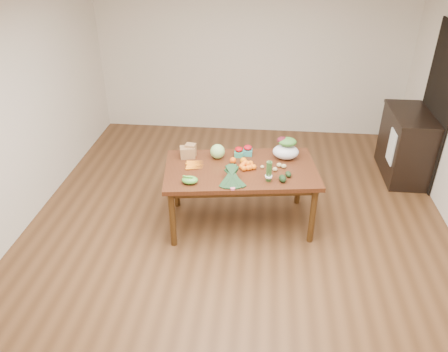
# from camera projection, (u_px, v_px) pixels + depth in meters

# --- Properties ---
(floor) EXTENTS (6.00, 6.00, 0.00)m
(floor) POSITION_uv_depth(u_px,v_px,m) (236.00, 236.00, 5.05)
(floor) COLOR brown
(floor) RESTS_ON ground
(room_walls) EXTENTS (5.02, 6.02, 2.70)m
(room_walls) POSITION_uv_depth(u_px,v_px,m) (238.00, 129.00, 4.37)
(room_walls) COLOR beige
(room_walls) RESTS_ON floor
(dining_table) EXTENTS (1.82, 1.17, 0.75)m
(dining_table) POSITION_uv_depth(u_px,v_px,m) (240.00, 196.00, 5.10)
(dining_table) COLOR #492211
(dining_table) RESTS_ON floor
(doorway_dark) EXTENTS (0.02, 1.00, 2.10)m
(doorway_dark) POSITION_uv_depth(u_px,v_px,m) (436.00, 107.00, 5.68)
(doorway_dark) COLOR black
(doorway_dark) RESTS_ON floor
(cabinet) EXTENTS (0.52, 1.02, 0.94)m
(cabinet) POSITION_uv_depth(u_px,v_px,m) (405.00, 145.00, 6.04)
(cabinet) COLOR black
(cabinet) RESTS_ON floor
(dish_towel) EXTENTS (0.02, 0.28, 0.45)m
(dish_towel) POSITION_uv_depth(u_px,v_px,m) (391.00, 147.00, 5.81)
(dish_towel) COLOR white
(dish_towel) RESTS_ON cabinet
(paper_bag) EXTENTS (0.25, 0.22, 0.16)m
(paper_bag) POSITION_uv_depth(u_px,v_px,m) (187.00, 151.00, 5.09)
(paper_bag) COLOR #9A6245
(paper_bag) RESTS_ON dining_table
(cabbage) EXTENTS (0.17, 0.17, 0.17)m
(cabbage) POSITION_uv_depth(u_px,v_px,m) (218.00, 151.00, 5.07)
(cabbage) COLOR #8AC16F
(cabbage) RESTS_ON dining_table
(strawberry_basket_a) EXTENTS (0.11, 0.11, 0.09)m
(strawberry_basket_a) POSITION_uv_depth(u_px,v_px,m) (239.00, 153.00, 5.13)
(strawberry_basket_a) COLOR red
(strawberry_basket_a) RESTS_ON dining_table
(strawberry_basket_b) EXTENTS (0.12, 0.12, 0.10)m
(strawberry_basket_b) POSITION_uv_depth(u_px,v_px,m) (248.00, 151.00, 5.16)
(strawberry_basket_b) COLOR #B30B1E
(strawberry_basket_b) RESTS_ON dining_table
(orange_a) EXTENTS (0.07, 0.07, 0.07)m
(orange_a) POSITION_uv_depth(u_px,v_px,m) (233.00, 160.00, 4.98)
(orange_a) COLOR #FF620F
(orange_a) RESTS_ON dining_table
(orange_b) EXTENTS (0.07, 0.07, 0.07)m
(orange_b) POSITION_uv_depth(u_px,v_px,m) (243.00, 161.00, 4.98)
(orange_b) COLOR orange
(orange_b) RESTS_ON dining_table
(orange_c) EXTENTS (0.07, 0.07, 0.07)m
(orange_c) POSITION_uv_depth(u_px,v_px,m) (245.00, 163.00, 4.94)
(orange_c) COLOR #FF5B0F
(orange_c) RESTS_ON dining_table
(mandarin_cluster) EXTENTS (0.20, 0.20, 0.10)m
(mandarin_cluster) POSITION_uv_depth(u_px,v_px,m) (248.00, 165.00, 4.87)
(mandarin_cluster) COLOR orange
(mandarin_cluster) RESTS_ON dining_table
(carrots) EXTENTS (0.25, 0.24, 0.03)m
(carrots) POSITION_uv_depth(u_px,v_px,m) (195.00, 165.00, 4.94)
(carrots) COLOR orange
(carrots) RESTS_ON dining_table
(snap_pea_bag) EXTENTS (0.17, 0.13, 0.08)m
(snap_pea_bag) POSITION_uv_depth(u_px,v_px,m) (190.00, 180.00, 4.60)
(snap_pea_bag) COLOR #54B03B
(snap_pea_bag) RESTS_ON dining_table
(kale_bunch) EXTENTS (0.37, 0.44, 0.16)m
(kale_bunch) POSITION_uv_depth(u_px,v_px,m) (232.00, 178.00, 4.56)
(kale_bunch) COLOR black
(kale_bunch) RESTS_ON dining_table
(asparagus_bundle) EXTENTS (0.10, 0.13, 0.26)m
(asparagus_bundle) POSITION_uv_depth(u_px,v_px,m) (269.00, 171.00, 4.59)
(asparagus_bundle) COLOR #4C7D39
(asparagus_bundle) RESTS_ON dining_table
(potato_a) EXTENTS (0.04, 0.04, 0.04)m
(potato_a) POSITION_uv_depth(u_px,v_px,m) (262.00, 167.00, 4.89)
(potato_a) COLOR tan
(potato_a) RESTS_ON dining_table
(potato_b) EXTENTS (0.05, 0.05, 0.05)m
(potato_b) POSITION_uv_depth(u_px,v_px,m) (275.00, 169.00, 4.83)
(potato_b) COLOR tan
(potato_b) RESTS_ON dining_table
(potato_c) EXTENTS (0.06, 0.05, 0.05)m
(potato_c) POSITION_uv_depth(u_px,v_px,m) (279.00, 165.00, 4.91)
(potato_c) COLOR tan
(potato_c) RESTS_ON dining_table
(potato_d) EXTENTS (0.05, 0.04, 0.04)m
(potato_d) POSITION_uv_depth(u_px,v_px,m) (268.00, 162.00, 4.98)
(potato_d) COLOR #DCC57F
(potato_d) RESTS_ON dining_table
(potato_e) EXTENTS (0.06, 0.05, 0.05)m
(potato_e) POSITION_uv_depth(u_px,v_px,m) (284.00, 166.00, 4.89)
(potato_e) COLOR tan
(potato_e) RESTS_ON dining_table
(avocado_a) EXTENTS (0.11, 0.13, 0.08)m
(avocado_a) POSITION_uv_depth(u_px,v_px,m) (283.00, 178.00, 4.63)
(avocado_a) COLOR black
(avocado_a) RESTS_ON dining_table
(avocado_b) EXTENTS (0.09, 0.11, 0.06)m
(avocado_b) POSITION_uv_depth(u_px,v_px,m) (288.00, 174.00, 4.72)
(avocado_b) COLOR black
(avocado_b) RESTS_ON dining_table
(salad_bag) EXTENTS (0.33, 0.27, 0.23)m
(salad_bag) POSITION_uv_depth(u_px,v_px,m) (286.00, 149.00, 5.05)
(salad_bag) COLOR silver
(salad_bag) RESTS_ON dining_table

